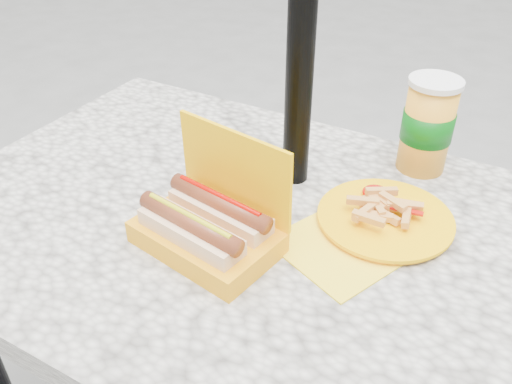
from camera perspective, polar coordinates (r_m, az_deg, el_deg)
The scene contains 4 objects.
picnic_table at distance 1.03m, azimuth -0.12°, elevation -7.78°, with size 1.20×0.80×0.75m.
hotdog_box at distance 0.88m, azimuth -5.04°, elevation -3.50°, with size 0.25×0.19×0.19m.
fries_plate at distance 0.97m, azimuth 13.01°, elevation -2.72°, with size 0.28×0.34×0.05m.
soda_cup at distance 1.11m, azimuth 17.61°, elevation 6.72°, with size 0.10×0.10×0.19m.
Camera 1 is at (0.38, -0.66, 1.34)m, focal length 38.00 mm.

